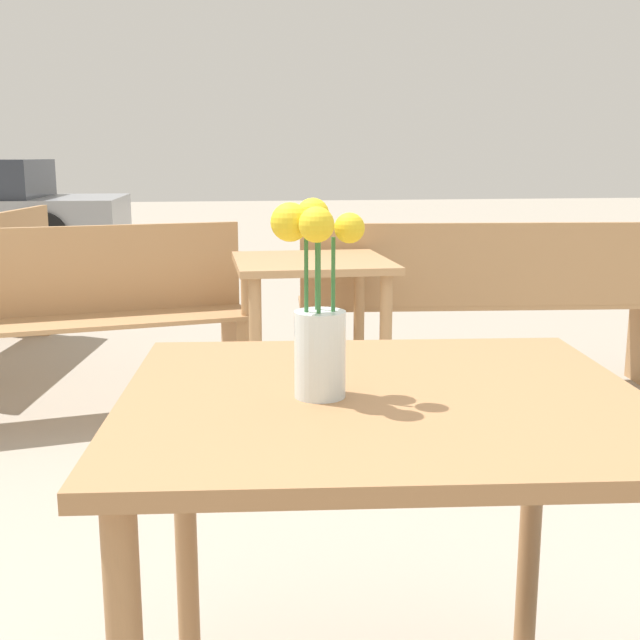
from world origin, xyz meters
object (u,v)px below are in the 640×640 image
at_px(table_front, 382,450).
at_px(table_back, 312,293).
at_px(flower_vase, 318,316).
at_px(bench_near, 487,298).
at_px(bench_middle, 64,315).

distance_m(table_front, table_back, 2.01).
xyz_separation_m(table_front, table_back, (0.16, 2.00, -0.06)).
bearing_deg(flower_vase, bench_near, 63.33).
bearing_deg(flower_vase, table_back, 82.10).
bearing_deg(table_front, flower_vase, -176.17).
relative_size(table_front, bench_near, 0.53).
bearing_deg(table_back, bench_middle, 162.89).
bearing_deg(table_back, bench_near, 23.15).
xyz_separation_m(flower_vase, bench_near, (1.21, 2.40, -0.42)).
height_order(flower_vase, table_back, flower_vase).
relative_size(flower_vase, bench_middle, 0.20).
height_order(table_front, bench_near, bench_near).
height_order(table_front, bench_middle, bench_middle).
bearing_deg(bench_near, flower_vase, -116.67).
xyz_separation_m(table_front, bench_near, (1.09, 2.39, -0.17)).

